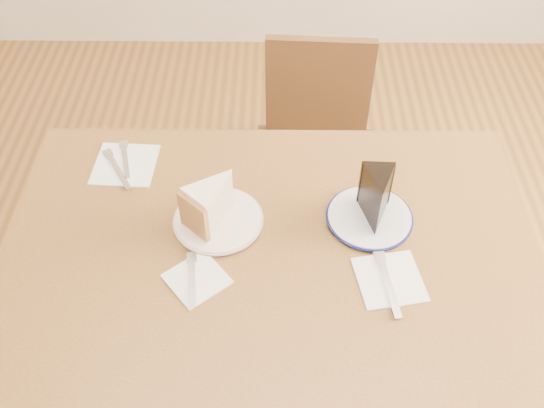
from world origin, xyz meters
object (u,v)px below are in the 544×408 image
Objects in this scene: plate_navy at (369,218)px; carrot_cake at (214,202)px; chocolate_cake at (377,201)px; chair_far at (315,155)px; table at (270,273)px; plate_cream at (218,220)px.

carrot_cake is at bearing -179.35° from plate_navy.
plate_navy is 0.07m from chocolate_cake.
chocolate_cake is (0.10, -0.54, 0.37)m from chair_far.
plate_cream reaches higher than table.
plate_cream is 0.36m from chocolate_cake.
chocolate_cake is at bearing 103.31° from chair_far.
chair_far is 4.21× the size of plate_navy.
plate_navy is (0.09, -0.54, 0.30)m from chair_far.
carrot_cake is at bearing 126.43° from plate_cream.
plate_navy is (0.23, 0.08, 0.10)m from table.
chair_far reaches higher than plate_cream.
chocolate_cake reaches higher than chair_far.
chair_far is 6.88× the size of carrot_cake.
plate_cream is at bearing -178.07° from plate_navy.
table is at bearing 20.82° from chocolate_cake.
carrot_cake is 0.36m from chocolate_cake.
table is at bearing 80.43° from chair_far.
chair_far is 0.67m from chocolate_cake.
plate_cream is (-0.26, -0.55, 0.30)m from chair_far.
plate_navy is 1.63× the size of carrot_cake.
plate_cream and plate_navy have the same top height.
chair_far reaches higher than table.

